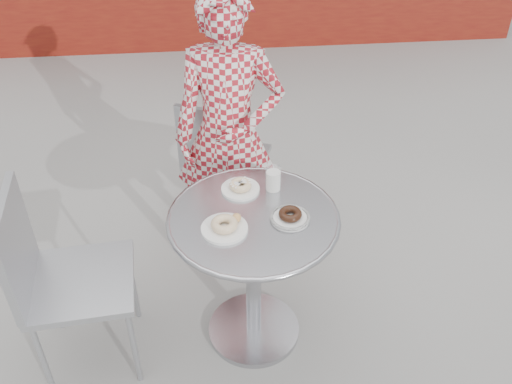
{
  "coord_description": "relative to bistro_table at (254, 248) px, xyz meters",
  "views": [
    {
      "loc": [
        -0.16,
        -1.85,
        2.35
      ],
      "look_at": [
        0.03,
        0.11,
        0.84
      ],
      "focal_mm": 40.0,
      "sensor_mm": 36.0,
      "label": 1
    }
  ],
  "objects": [
    {
      "name": "milk_cup",
      "position": [
        0.11,
        0.19,
        0.24
      ],
      "size": [
        0.07,
        0.07,
        0.11
      ],
      "rotation": [
        0.0,
        0.0,
        0.25
      ],
      "color": "white",
      "rests_on": "bistro_table"
    },
    {
      "name": "seated_person",
      "position": [
        -0.07,
        0.65,
        0.2
      ],
      "size": [
        0.61,
        0.45,
        1.57
      ],
      "primitive_type": "imported",
      "rotation": [
        0.0,
        0.0,
        -0.13
      ],
      "color": "maroon",
      "rests_on": "ground"
    },
    {
      "name": "plate_far",
      "position": [
        -0.04,
        0.2,
        0.2
      ],
      "size": [
        0.18,
        0.18,
        0.05
      ],
      "rotation": [
        0.0,
        0.0,
        0.44
      ],
      "color": "white",
      "rests_on": "bistro_table"
    },
    {
      "name": "chair_left",
      "position": [
        -0.79,
        -0.05,
        -0.28
      ],
      "size": [
        0.5,
        0.5,
        0.97
      ],
      "rotation": [
        0.0,
        0.0,
        1.66
      ],
      "color": "#AAADB2",
      "rests_on": "ground"
    },
    {
      "name": "plate_near",
      "position": [
        -0.13,
        -0.07,
        0.21
      ],
      "size": [
        0.2,
        0.2,
        0.05
      ],
      "rotation": [
        0.0,
        0.0,
        0.23
      ],
      "color": "white",
      "rests_on": "bistro_table"
    },
    {
      "name": "bistro_table",
      "position": [
        0.0,
        0.0,
        0.0
      ],
      "size": [
        0.76,
        0.76,
        0.77
      ],
      "rotation": [
        0.0,
        0.0,
        0.13
      ],
      "color": "#BDBDC2",
      "rests_on": "ground"
    },
    {
      "name": "plate_checker",
      "position": [
        0.16,
        -0.03,
        0.2
      ],
      "size": [
        0.17,
        0.17,
        0.05
      ],
      "rotation": [
        0.0,
        0.0,
        -0.31
      ],
      "color": "white",
      "rests_on": "bistro_table"
    },
    {
      "name": "chair_far",
      "position": [
        -0.08,
        0.9,
        -0.31
      ],
      "size": [
        0.55,
        0.56,
        0.89
      ],
      "rotation": [
        0.0,
        0.0,
        2.74
      ],
      "color": "#AAADB2",
      "rests_on": "ground"
    },
    {
      "name": "ground",
      "position": [
        -0.02,
        -0.03,
        -0.58
      ],
      "size": [
        60.0,
        60.0,
        0.0
      ],
      "primitive_type": "plane",
      "color": "#9A9792",
      "rests_on": "ground"
    }
  ]
}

